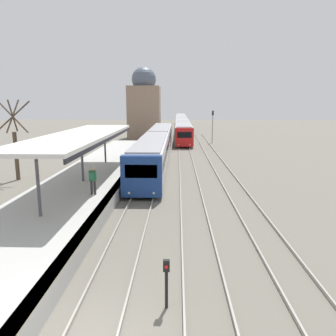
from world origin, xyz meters
TOP-DOWN VIEW (x-y plane):
  - platform_canopy at (-4.25, 14.66)m, footprint 4.00×18.13m
  - person_on_platform at (-2.70, 11.21)m, footprint 0.40×0.40m
  - train_near at (0.00, 29.56)m, footprint 2.66×33.67m
  - train_far at (3.24, 68.84)m, footprint 2.60×62.32m
  - signal_post_near at (1.98, 1.65)m, footprint 0.20×0.22m
  - signal_mast_far at (7.82, 44.81)m, footprint 0.28×0.29m
  - distant_domed_building at (-3.68, 51.76)m, footprint 5.57×5.57m
  - bare_tree_background at (-10.84, 18.52)m, footprint 2.97×1.85m

SIDE VIEW (x-z plane):
  - signal_post_near at x=1.98m, z-range 0.20..1.79m
  - train_far at x=3.24m, z-range 0.17..3.15m
  - train_near at x=0.00m, z-range 0.17..3.24m
  - person_on_platform at x=-2.70m, z-range 1.02..2.69m
  - bare_tree_background at x=-10.84m, z-range -0.22..6.28m
  - signal_mast_far at x=7.82m, z-range 0.65..5.72m
  - platform_canopy at x=-4.25m, z-range 2.39..5.69m
  - distant_domed_building at x=-3.68m, z-range -0.41..12.06m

